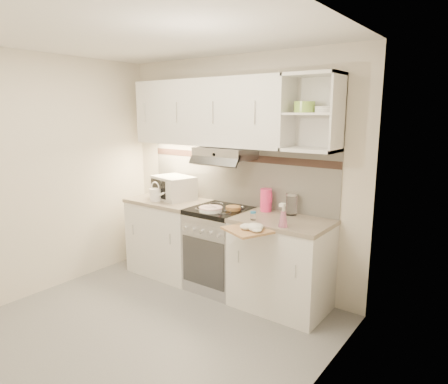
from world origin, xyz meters
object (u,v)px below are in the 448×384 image
(plate_stack, at_px, (211,209))
(spray_bottle, at_px, (283,217))
(microwave, at_px, (174,188))
(glass_jar, at_px, (291,204))
(pink_pitcher, at_px, (266,200))
(electric_range, at_px, (220,248))
(cutting_board, at_px, (247,230))
(watering_can, at_px, (156,194))

(plate_stack, relative_size, spray_bottle, 1.04)
(microwave, distance_m, glass_jar, 1.47)
(spray_bottle, bearing_deg, pink_pitcher, 129.87)
(electric_range, height_order, cutting_board, electric_range)
(electric_range, height_order, pink_pitcher, pink_pitcher)
(watering_can, relative_size, plate_stack, 1.09)
(electric_range, xyz_separation_m, spray_bottle, (0.87, -0.22, 0.54))
(microwave, relative_size, pink_pitcher, 2.31)
(microwave, relative_size, spray_bottle, 2.36)
(glass_jar, height_order, cutting_board, glass_jar)
(plate_stack, bearing_deg, watering_can, 179.09)
(electric_range, distance_m, plate_stack, 0.50)
(watering_can, bearing_deg, glass_jar, 6.38)
(spray_bottle, height_order, cutting_board, spray_bottle)
(watering_can, xyz_separation_m, spray_bottle, (1.68, -0.07, 0.01))
(electric_range, relative_size, watering_can, 3.43)
(microwave, xyz_separation_m, plate_stack, (0.73, -0.21, -0.11))
(pink_pitcher, relative_size, glass_jar, 1.09)
(watering_can, xyz_separation_m, pink_pitcher, (1.27, 0.33, 0.04))
(microwave, xyz_separation_m, spray_bottle, (1.59, -0.27, -0.04))
(plate_stack, relative_size, cutting_board, 0.64)
(electric_range, bearing_deg, plate_stack, -88.78)
(electric_range, relative_size, glass_jar, 4.14)
(glass_jar, height_order, spray_bottle, spray_bottle)
(electric_range, distance_m, glass_jar, 0.95)
(spray_bottle, bearing_deg, microwave, 164.37)
(plate_stack, bearing_deg, pink_pitcher, 36.93)
(spray_bottle, bearing_deg, electric_range, 159.93)
(pink_pitcher, distance_m, spray_bottle, 0.58)
(watering_can, bearing_deg, plate_stack, -7.21)
(cutting_board, bearing_deg, electric_range, 169.61)
(spray_bottle, relative_size, cutting_board, 0.61)
(cutting_board, bearing_deg, microwave, -175.80)
(glass_jar, bearing_deg, microwave, -174.27)
(watering_can, relative_size, pink_pitcher, 1.11)
(pink_pitcher, height_order, spray_bottle, pink_pitcher)
(electric_range, distance_m, microwave, 0.93)
(microwave, relative_size, cutting_board, 1.44)
(spray_bottle, bearing_deg, plate_stack, 170.21)
(microwave, distance_m, pink_pitcher, 1.19)
(watering_can, relative_size, glass_jar, 1.21)
(microwave, distance_m, plate_stack, 0.77)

